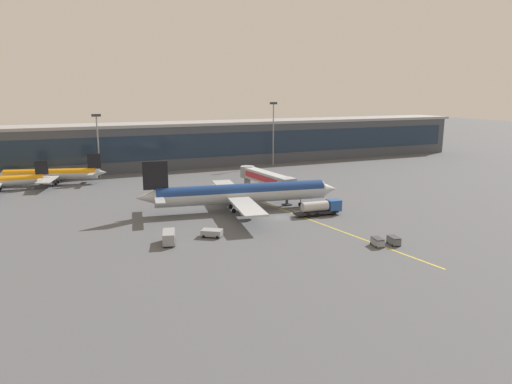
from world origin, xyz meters
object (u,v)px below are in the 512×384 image
(main_airliner, at_px, (241,193))
(crew_van, at_px, (169,237))
(commuter_jet_far, at_px, (51,174))
(baggage_cart_1, at_px, (394,240))
(fuel_tanker, at_px, (321,207))
(pushback_tug, at_px, (212,232))
(baggage_cart_0, at_px, (378,242))

(main_airliner, bearing_deg, crew_van, -140.78)
(crew_van, xyz_separation_m, commuter_jet_far, (-18.77, 68.07, 1.79))
(main_airliner, bearing_deg, baggage_cart_1, -64.96)
(crew_van, bearing_deg, baggage_cart_1, -24.56)
(fuel_tanker, bearing_deg, baggage_cart_1, -86.97)
(pushback_tug, height_order, commuter_jet_far, commuter_jet_far)
(crew_van, distance_m, commuter_jet_far, 70.64)
(commuter_jet_far, bearing_deg, baggage_cart_1, -56.81)
(baggage_cart_1, bearing_deg, fuel_tanker, 93.03)
(fuel_tanker, height_order, commuter_jet_far, commuter_jet_far)
(crew_van, bearing_deg, pushback_tug, 5.26)
(baggage_cart_0, relative_size, baggage_cart_1, 1.00)
(fuel_tanker, xyz_separation_m, baggage_cart_0, (-1.94, -22.33, -0.96))
(fuel_tanker, xyz_separation_m, pushback_tug, (-27.20, -5.33, -0.90))
(main_airliner, relative_size, baggage_cart_0, 16.46)
(main_airliner, relative_size, baggage_cart_1, 16.46)
(baggage_cart_0, bearing_deg, pushback_tug, 146.06)
(pushback_tug, bearing_deg, baggage_cart_0, -33.94)
(crew_van, xyz_separation_m, baggage_cart_1, (36.73, -16.78, -0.53))
(crew_van, bearing_deg, fuel_tanker, 9.74)
(crew_van, height_order, baggage_cart_0, crew_van)
(baggage_cart_1, bearing_deg, main_airliner, 115.04)
(fuel_tanker, xyz_separation_m, baggage_cart_1, (1.21, -22.88, -0.96))
(fuel_tanker, bearing_deg, crew_van, -170.26)
(pushback_tug, relative_size, baggage_cart_0, 1.54)
(main_airliner, height_order, crew_van, main_airliner)
(crew_van, height_order, baggage_cart_1, crew_van)
(crew_van, distance_m, baggage_cart_1, 40.38)
(fuel_tanker, distance_m, baggage_cart_1, 22.93)
(pushback_tug, bearing_deg, crew_van, -174.74)
(main_airliner, distance_m, commuter_jet_far, 64.64)
(crew_van, relative_size, baggage_cart_1, 1.87)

